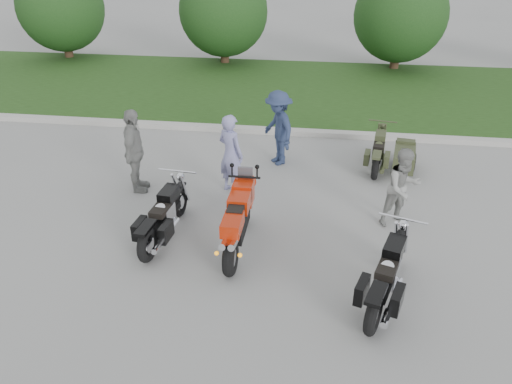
# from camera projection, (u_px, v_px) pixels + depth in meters

# --- Properties ---
(ground) EXTENTS (80.00, 80.00, 0.00)m
(ground) POSITION_uv_depth(u_px,v_px,m) (244.00, 254.00, 9.09)
(ground) COLOR #979792
(ground) RESTS_ON ground
(curb) EXTENTS (60.00, 0.30, 0.15)m
(curb) POSITION_uv_depth(u_px,v_px,m) (277.00, 131.00, 14.29)
(curb) COLOR #AFACA4
(curb) RESTS_ON ground
(grass_strip) EXTENTS (60.00, 8.00, 0.14)m
(grass_strip) POSITION_uv_depth(u_px,v_px,m) (289.00, 89.00, 17.91)
(grass_strip) COLOR #2E591E
(grass_strip) RESTS_ON ground
(tree_far_left) EXTENTS (3.60, 3.60, 4.00)m
(tree_far_left) POSITION_uv_depth(u_px,v_px,m) (61.00, 8.00, 21.05)
(tree_far_left) COLOR #3F2B1C
(tree_far_left) RESTS_ON ground
(tree_mid_left) EXTENTS (3.60, 3.60, 4.00)m
(tree_mid_left) POSITION_uv_depth(u_px,v_px,m) (224.00, 11.00, 20.19)
(tree_mid_left) COLOR #3F2B1C
(tree_mid_left) RESTS_ON ground
(tree_mid_right) EXTENTS (3.60, 3.60, 4.00)m
(tree_mid_right) POSITION_uv_depth(u_px,v_px,m) (401.00, 15.00, 19.33)
(tree_mid_right) COLOR #3F2B1C
(tree_mid_right) RESTS_ON ground
(sportbike_red) EXTENTS (0.37, 2.23, 1.06)m
(sportbike_red) POSITION_uv_depth(u_px,v_px,m) (238.00, 220.00, 8.94)
(sportbike_red) COLOR black
(sportbike_red) RESTS_ON ground
(cruiser_left) EXTENTS (0.44, 2.25, 0.87)m
(cruiser_left) POSITION_uv_depth(u_px,v_px,m) (163.00, 219.00, 9.34)
(cruiser_left) COLOR black
(cruiser_left) RESTS_ON ground
(cruiser_right) EXTENTS (0.85, 2.25, 0.89)m
(cruiser_right) POSITION_uv_depth(u_px,v_px,m) (387.00, 279.00, 7.73)
(cruiser_right) COLOR black
(cruiser_right) RESTS_ON ground
(cruiser_sidecar) EXTENTS (1.17, 2.05, 0.79)m
(cruiser_sidecar) POSITION_uv_depth(u_px,v_px,m) (393.00, 156.00, 12.05)
(cruiser_sidecar) COLOR black
(cruiser_sidecar) RESTS_ON ground
(person_stripe) EXTENTS (0.79, 0.72, 1.80)m
(person_stripe) POSITION_uv_depth(u_px,v_px,m) (231.00, 154.00, 10.82)
(person_stripe) COLOR #8383B3
(person_stripe) RESTS_ON ground
(person_grey) EXTENTS (0.97, 0.91, 1.60)m
(person_grey) POSITION_uv_depth(u_px,v_px,m) (403.00, 188.00, 9.66)
(person_grey) COLOR gray
(person_grey) RESTS_ON ground
(person_denim) EXTENTS (1.22, 1.38, 1.85)m
(person_denim) POSITION_uv_depth(u_px,v_px,m) (278.00, 128.00, 12.14)
(person_denim) COLOR navy
(person_denim) RESTS_ON ground
(person_back) EXTENTS (0.61, 1.16, 1.89)m
(person_back) POSITION_uv_depth(u_px,v_px,m) (134.00, 151.00, 10.84)
(person_back) COLOR gray
(person_back) RESTS_ON ground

